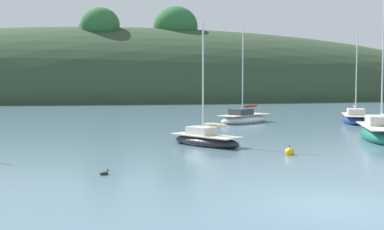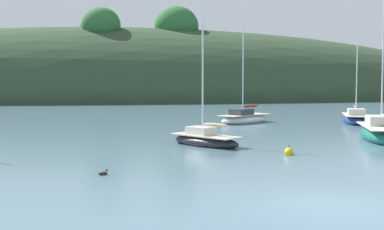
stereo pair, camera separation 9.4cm
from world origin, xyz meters
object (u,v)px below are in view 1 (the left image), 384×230
sailboat_black_sloop (355,119)px  sailboat_cream_ketch (382,133)px  sailboat_red_portside (244,118)px  mooring_buoy_channel (290,152)px  duck_lone_right (104,173)px  sailboat_navy_dinghy (206,139)px

sailboat_black_sloop → sailboat_cream_ketch: bearing=-112.1°
sailboat_red_portside → mooring_buoy_channel: 18.19m
sailboat_red_portside → duck_lone_right: size_ratio=21.28×
sailboat_cream_ketch → sailboat_red_portside: sailboat_cream_ketch is taller
sailboat_cream_ketch → sailboat_navy_dinghy: bearing=-177.0°
sailboat_cream_ketch → duck_lone_right: 18.25m
sailboat_navy_dinghy → sailboat_black_sloop: (15.39, 11.89, 0.05)m
sailboat_navy_dinghy → mooring_buoy_channel: 5.18m
sailboat_black_sloop → sailboat_red_portside: 9.18m
sailboat_navy_dinghy → mooring_buoy_channel: (3.09, -4.15, -0.19)m
mooring_buoy_channel → duck_lone_right: 9.29m
sailboat_navy_dinghy → sailboat_cream_ketch: bearing=3.0°
sailboat_navy_dinghy → sailboat_cream_ketch: (10.78, 0.57, 0.09)m
sailboat_navy_dinghy → sailboat_black_sloop: bearing=37.7°
sailboat_navy_dinghy → duck_lone_right: sailboat_navy_dinghy is taller
sailboat_navy_dinghy → duck_lone_right: (-5.52, -7.63, -0.26)m
mooring_buoy_channel → sailboat_red_portside: bearing=79.5°
sailboat_red_portside → sailboat_black_sloop: bearing=-11.6°
mooring_buoy_channel → sailboat_cream_ketch: bearing=31.5°
sailboat_black_sloop → mooring_buoy_channel: 20.21m
sailboat_black_sloop → duck_lone_right: sailboat_black_sloop is taller
duck_lone_right → sailboat_navy_dinghy: bearing=54.1°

